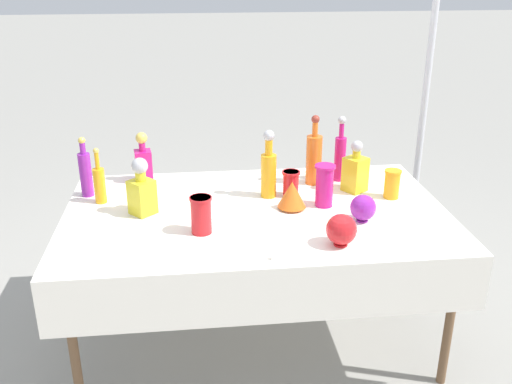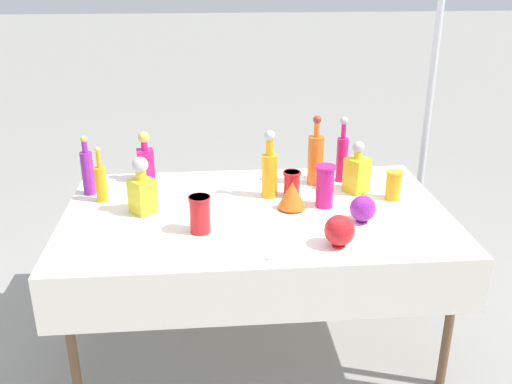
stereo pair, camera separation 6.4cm
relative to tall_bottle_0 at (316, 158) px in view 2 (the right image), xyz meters
name	(u,v)px [view 2 (the right image)]	position (x,y,z in m)	size (l,w,h in m)	color
ground_plane	(256,333)	(-0.37, -0.34, -0.92)	(40.00, 40.00, 0.00)	gray
display_table	(257,221)	(-0.37, -0.37, -0.20)	(1.94, 1.19, 0.76)	white
tall_bottle_0	(316,158)	(0.00, 0.00, 0.00)	(0.09, 0.09, 0.40)	orange
tall_bottle_1	(269,170)	(-0.28, -0.16, 0.00)	(0.08, 0.08, 0.37)	orange
tall_bottle_2	(101,182)	(-1.17, -0.15, -0.05)	(0.06, 0.06, 0.30)	orange
tall_bottle_3	(88,171)	(-1.25, -0.04, -0.02)	(0.07, 0.07, 0.33)	purple
tall_bottle_4	(342,155)	(0.16, 0.03, 0.00)	(0.06, 0.06, 0.38)	#C61972
square_decanter_0	(142,189)	(-0.94, -0.32, -0.03)	(0.15, 0.15, 0.29)	yellow
square_decanter_1	(146,160)	(-0.96, 0.14, -0.03)	(0.11, 0.11, 0.29)	#C61972
square_decanter_2	(357,172)	(0.20, -0.14, -0.04)	(0.15, 0.15, 0.29)	yellow
slender_vase_0	(325,185)	(-0.01, -0.32, -0.04)	(0.11, 0.11, 0.22)	#C61972
slender_vase_1	(292,183)	(-0.16, -0.17, -0.08)	(0.10, 0.10, 0.14)	red
slender_vase_2	(394,184)	(0.37, -0.26, -0.07)	(0.09, 0.09, 0.16)	orange
slender_vase_3	(200,213)	(-0.65, -0.56, -0.06)	(0.11, 0.11, 0.18)	red
fluted_vase_0	(292,195)	(-0.18, -0.34, -0.08)	(0.15, 0.15, 0.15)	orange
round_bowl_0	(363,209)	(0.14, -0.52, -0.08)	(0.13, 0.13, 0.14)	purple
round_bowl_1	(340,230)	(-0.03, -0.76, -0.08)	(0.14, 0.14, 0.15)	red
price_tag_left	(274,256)	(-0.33, -0.86, -0.14)	(0.05, 0.01, 0.03)	white
canopy_pole	(427,122)	(0.82, 0.49, 0.05)	(0.18, 0.18, 2.45)	silver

